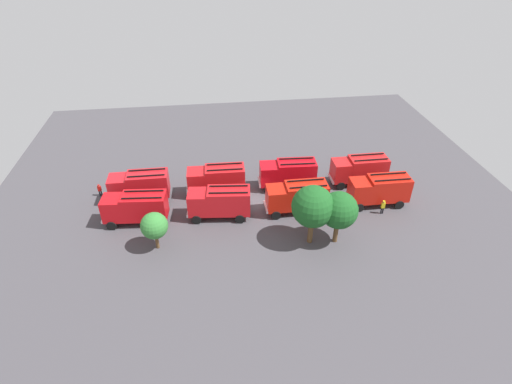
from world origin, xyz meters
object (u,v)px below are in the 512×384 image
(fire_truck_4, at_px, (379,189))
(fire_truck_7, at_px, (136,207))
(tree_0, at_px, (339,210))
(tree_1, at_px, (313,207))
(firefighter_3, at_px, (338,170))
(fire_truck_0, at_px, (359,169))
(traffic_cone_0, at_px, (319,220))
(fire_truck_6, at_px, (220,202))
(firefighter_2, at_px, (383,206))
(fire_truck_5, at_px, (297,196))
(tree_2, at_px, (154,226))
(fire_truck_3, at_px, (140,185))
(fire_truck_1, at_px, (288,173))
(fire_truck_2, at_px, (217,179))
(firefighter_1, at_px, (371,184))
(firefighter_0, at_px, (100,190))

(fire_truck_4, bearing_deg, fire_truck_7, 0.56)
(tree_0, bearing_deg, tree_1, -5.87)
(fire_truck_4, bearing_deg, firefighter_3, -67.00)
(fire_truck_0, height_order, traffic_cone_0, fire_truck_0)
(fire_truck_6, bearing_deg, firefighter_2, -179.73)
(fire_truck_4, relative_size, fire_truck_7, 0.98)
(fire_truck_5, bearing_deg, tree_0, 117.07)
(firefighter_3, height_order, tree_2, tree_2)
(fire_truck_6, distance_m, firefighter_3, 17.62)
(traffic_cone_0, bearing_deg, tree_0, 103.53)
(fire_truck_3, xyz_separation_m, firefighter_2, (-28.20, 6.54, -1.14))
(fire_truck_5, relative_size, firefighter_2, 4.02)
(fire_truck_1, height_order, fire_truck_7, same)
(fire_truck_4, distance_m, traffic_cone_0, 8.45)
(fire_truck_2, xyz_separation_m, fire_truck_3, (9.28, 0.21, 0.00))
(fire_truck_0, height_order, fire_truck_3, same)
(tree_2, bearing_deg, fire_truck_1, -148.68)
(fire_truck_2, distance_m, firefighter_2, 20.12)
(fire_truck_1, relative_size, firefighter_1, 4.26)
(fire_truck_6, relative_size, tree_1, 1.08)
(tree_0, height_order, traffic_cone_0, tree_0)
(firefighter_1, xyz_separation_m, firefighter_3, (3.07, -3.93, -0.05))
(fire_truck_4, xyz_separation_m, firefighter_1, (-0.28, -2.89, -1.19))
(fire_truck_1, height_order, fire_truck_3, same)
(firefighter_1, distance_m, tree_2, 27.21)
(fire_truck_7, bearing_deg, tree_1, 167.73)
(fire_truck_0, relative_size, fire_truck_3, 1.00)
(firefighter_1, height_order, firefighter_3, firefighter_1)
(firefighter_1, bearing_deg, tree_2, 167.23)
(fire_truck_7, height_order, firefighter_1, fire_truck_7)
(fire_truck_5, bearing_deg, tree_1, 92.80)
(fire_truck_5, bearing_deg, fire_truck_7, -0.97)
(fire_truck_0, bearing_deg, firefighter_0, -2.11)
(fire_truck_3, distance_m, firefighter_0, 5.57)
(fire_truck_5, relative_size, fire_truck_6, 0.97)
(traffic_cone_0, bearing_deg, fire_truck_6, -12.65)
(fire_truck_7, relative_size, firefighter_0, 4.55)
(fire_truck_2, distance_m, firefighter_3, 16.45)
(fire_truck_4, distance_m, tree_0, 9.41)
(fire_truck_2, bearing_deg, tree_1, 133.39)
(firefighter_2, xyz_separation_m, firefighter_3, (2.64, -8.75, -0.10))
(fire_truck_2, xyz_separation_m, firefighter_2, (-18.92, 6.75, -1.14))
(fire_truck_6, distance_m, traffic_cone_0, 11.53)
(fire_truck_2, distance_m, tree_1, 14.26)
(fire_truck_1, height_order, tree_1, tree_1)
(fire_truck_0, relative_size, traffic_cone_0, 10.39)
(fire_truck_7, height_order, firefighter_3, fire_truck_7)
(fire_truck_3, distance_m, tree_2, 9.54)
(firefighter_0, bearing_deg, firefighter_2, 75.93)
(tree_0, relative_size, traffic_cone_0, 8.77)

